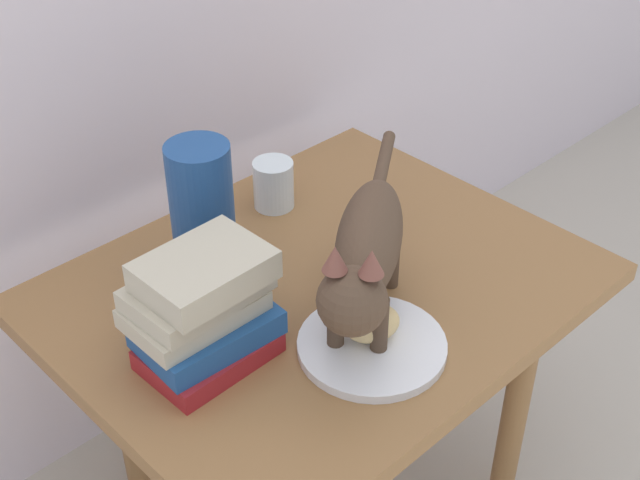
# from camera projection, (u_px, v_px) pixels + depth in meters

# --- Properties ---
(side_table) EXTENTS (0.79, 0.63, 0.51)m
(side_table) POSITION_uv_depth(u_px,v_px,m) (320.00, 315.00, 1.37)
(side_table) COLOR olive
(side_table) RESTS_ON ground
(plate) EXTENTS (0.21, 0.21, 0.01)m
(plate) POSITION_uv_depth(u_px,v_px,m) (372.00, 346.00, 1.21)
(plate) COLOR white
(plate) RESTS_ON side_table
(bread_roll) EXTENTS (0.10, 0.09, 0.05)m
(bread_roll) POSITION_uv_depth(u_px,v_px,m) (372.00, 323.00, 1.20)
(bread_roll) COLOR #E0BC7A
(bread_roll) RESTS_ON plate
(cat) EXTENTS (0.40, 0.31, 0.23)m
(cat) POSITION_uv_depth(u_px,v_px,m) (365.00, 253.00, 1.17)
(cat) COLOR #4C3828
(cat) RESTS_ON side_table
(book_stack) EXTENTS (0.19, 0.14, 0.17)m
(book_stack) POSITION_uv_depth(u_px,v_px,m) (203.00, 310.00, 1.16)
(book_stack) COLOR maroon
(book_stack) RESTS_ON side_table
(green_vase) EXTENTS (0.10, 0.10, 0.22)m
(green_vase) POSITION_uv_depth(u_px,v_px,m) (203.00, 212.00, 1.29)
(green_vase) COLOR navy
(green_vase) RESTS_ON side_table
(candle_jar) EXTENTS (0.07, 0.07, 0.08)m
(candle_jar) POSITION_uv_depth(u_px,v_px,m) (274.00, 187.00, 1.49)
(candle_jar) COLOR silver
(candle_jar) RESTS_ON side_table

